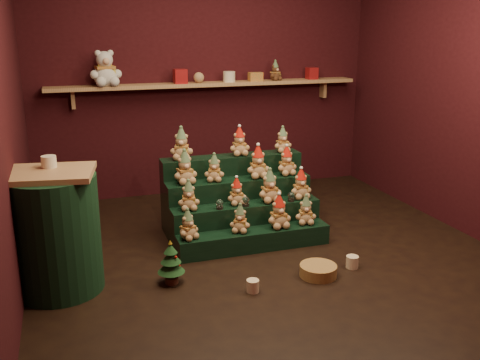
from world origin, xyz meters
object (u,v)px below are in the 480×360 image
object	(u,v)px
snow_globe_a	(220,204)
snow_globe_c	(291,197)
riser_tier_front	(254,240)
white_bear	(105,64)
mug_left	(253,286)
brown_bear	(275,71)
snow_globe_b	(246,201)
wicker_basket	(318,271)
mini_christmas_tree	(171,262)
mug_right	(352,262)
side_table	(56,232)

from	to	relation	value
snow_globe_a	snow_globe_c	bearing A→B (deg)	0.00
riser_tier_front	white_bear	world-z (taller)	white_bear
mug_left	brown_bear	world-z (taller)	brown_bear
snow_globe_a	snow_globe_b	world-z (taller)	same
snow_globe_a	riser_tier_front	bearing A→B (deg)	-30.47
snow_globe_a	wicker_basket	bearing A→B (deg)	-55.21
snow_globe_a	snow_globe_b	bearing A→B (deg)	0.00
riser_tier_front	white_bear	size ratio (longest dim) A/B	2.94
mini_christmas_tree	mug_right	distance (m)	1.50
riser_tier_front	mug_right	bearing A→B (deg)	-44.00
snow_globe_c	white_bear	xyz separation A→B (m)	(-1.49, 1.60, 1.15)
white_bear	mug_left	bearing A→B (deg)	-79.26
snow_globe_c	side_table	xyz separation A→B (m)	(-2.09, -0.41, 0.06)
side_table	mug_left	distance (m)	1.53
riser_tier_front	mug_left	bearing A→B (deg)	-110.42
snow_globe_b	mug_left	size ratio (longest dim) A/B	0.94
riser_tier_front	brown_bear	world-z (taller)	brown_bear
snow_globe_a	mini_christmas_tree	world-z (taller)	snow_globe_a
riser_tier_front	wicker_basket	size ratio (longest dim) A/B	4.67
brown_bear	riser_tier_front	bearing A→B (deg)	-139.64
snow_globe_c	mug_left	xyz separation A→B (m)	(-0.71, -0.92, -0.36)
snow_globe_a	snow_globe_b	distance (m)	0.25
mini_christmas_tree	wicker_basket	distance (m)	1.18
brown_bear	snow_globe_b	bearing A→B (deg)	-142.62
snow_globe_a	side_table	size ratio (longest dim) A/B	0.10
mug_right	mug_left	bearing A→B (deg)	-171.69
riser_tier_front	snow_globe_a	bearing A→B (deg)	149.53
snow_globe_a	mini_christmas_tree	distance (m)	0.84
snow_globe_c	white_bear	distance (m)	2.47
snow_globe_b	mini_christmas_tree	xyz separation A→B (m)	(-0.81, -0.58, -0.23)
mini_christmas_tree	side_table	bearing A→B (deg)	167.98
snow_globe_b	side_table	xyz separation A→B (m)	(-1.64, -0.41, 0.06)
mini_christmas_tree	mug_right	bearing A→B (deg)	-7.71
white_bear	wicker_basket	bearing A→B (deg)	-67.08
mini_christmas_tree	mug_left	size ratio (longest dim) A/B	3.74
riser_tier_front	snow_globe_a	distance (m)	0.45
snow_globe_b	side_table	size ratio (longest dim) A/B	0.10
snow_globe_a	mug_right	world-z (taller)	snow_globe_a
snow_globe_a	mug_right	xyz separation A→B (m)	(0.92, -0.78, -0.35)
snow_globe_a	brown_bear	xyz separation A→B (m)	(1.16, 1.60, 1.03)
snow_globe_c	mug_right	xyz separation A→B (m)	(0.22, -0.78, -0.36)
wicker_basket	white_bear	size ratio (longest dim) A/B	0.63
mug_right	brown_bear	size ratio (longest dim) A/B	0.45
snow_globe_c	side_table	size ratio (longest dim) A/B	0.10
snow_globe_a	snow_globe_b	xyz separation A→B (m)	(0.25, 0.00, 0.00)
riser_tier_front	snow_globe_a	world-z (taller)	snow_globe_a
mug_right	wicker_basket	xyz separation A→B (m)	(-0.34, -0.05, -0.00)
side_table	brown_bear	world-z (taller)	brown_bear
side_table	white_bear	bearing A→B (deg)	82.96
riser_tier_front	snow_globe_b	xyz separation A→B (m)	(-0.03, 0.16, 0.32)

